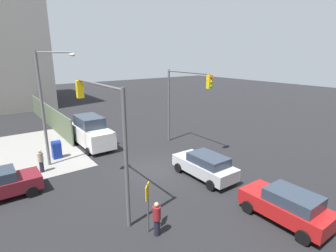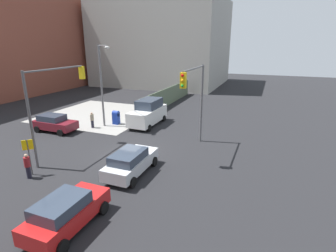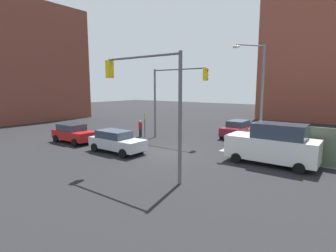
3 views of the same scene
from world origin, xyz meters
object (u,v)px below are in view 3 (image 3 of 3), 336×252
object	(u,v)px
traffic_signal_nw_corner	(174,89)
mailbox_blue	(270,142)
traffic_signal_se_corner	(148,91)
sedan_silver	(116,141)
coupe_red	(73,133)
pedestrian_crossing	(140,128)
pedestrian_waiting	(250,135)
street_lamp_corner	(258,89)
coupe_maroon	(237,129)
van_white_delivery	(273,144)

from	to	relation	value
traffic_signal_nw_corner	mailbox_blue	size ratio (longest dim) A/B	4.55
traffic_signal_se_corner	sedan_silver	distance (m)	7.11
coupe_red	pedestrian_crossing	distance (m)	6.24
traffic_signal_nw_corner	sedan_silver	bearing A→B (deg)	-96.07
sedan_silver	pedestrian_waiting	bearing A→B (deg)	49.52
street_lamp_corner	pedestrian_waiting	bearing A→B (deg)	128.00
street_lamp_corner	coupe_maroon	bearing A→B (deg)	129.84
mailbox_blue	van_white_delivery	size ratio (longest dim) A/B	0.26
coupe_maroon	pedestrian_waiting	world-z (taller)	coupe_maroon
traffic_signal_se_corner	sedan_silver	size ratio (longest dim) A/B	1.45
traffic_signal_nw_corner	coupe_red	xyz separation A→B (m)	(-6.35, -6.26, -3.81)
traffic_signal_nw_corner	coupe_red	world-z (taller)	traffic_signal_nw_corner
pedestrian_crossing	mailbox_blue	bearing A→B (deg)	-31.57
pedestrian_crossing	traffic_signal_se_corner	bearing A→B (deg)	-82.37
pedestrian_crossing	pedestrian_waiting	bearing A→B (deg)	-22.17
traffic_signal_se_corner	pedestrian_waiting	size ratio (longest dim) A/B	4.04
pedestrian_crossing	coupe_red	bearing A→B (deg)	-154.25
van_white_delivery	pedestrian_crossing	xyz separation A→B (m)	(-13.06, 2.00, -0.44)
van_white_delivery	pedestrian_crossing	size ratio (longest dim) A/B	3.32
van_white_delivery	street_lamp_corner	bearing A→B (deg)	121.62
street_lamp_corner	pedestrian_waiting	world-z (taller)	street_lamp_corner
mailbox_blue	van_white_delivery	bearing A→B (deg)	-71.70
coupe_red	sedan_silver	bearing A→B (deg)	-1.32
sedan_silver	coupe_maroon	xyz separation A→B (m)	(4.90, 11.03, -0.00)
van_white_delivery	coupe_maroon	bearing A→B (deg)	125.90
mailbox_blue	pedestrian_crossing	size ratio (longest dim) A/B	0.88
sedan_silver	van_white_delivery	bearing A→B (deg)	19.86
van_white_delivery	pedestrian_crossing	bearing A→B (deg)	171.29
sedan_silver	pedestrian_crossing	size ratio (longest dim) A/B	2.76
street_lamp_corner	coupe_maroon	distance (m)	6.11
coupe_red	traffic_signal_se_corner	bearing A→B (deg)	-13.86
traffic_signal_se_corner	van_white_delivery	distance (m)	8.59
van_white_delivery	pedestrian_waiting	world-z (taller)	van_white_delivery
street_lamp_corner	mailbox_blue	xyz separation A→B (m)	(1.22, -0.51, -3.94)
traffic_signal_se_corner	street_lamp_corner	xyz separation A→B (m)	(2.50, 10.01, 0.08)
coupe_red	pedestrian_waiting	world-z (taller)	coupe_red
pedestrian_waiting	coupe_maroon	bearing A→B (deg)	-128.05
traffic_signal_nw_corner	van_white_delivery	bearing A→B (deg)	-15.80
traffic_signal_nw_corner	pedestrian_crossing	bearing A→B (deg)	-168.75
coupe_red	pedestrian_crossing	size ratio (longest dim) A/B	2.55
mailbox_blue	coupe_red	world-z (taller)	coupe_red
coupe_red	van_white_delivery	size ratio (longest dim) A/B	0.77
traffic_signal_nw_corner	van_white_delivery	world-z (taller)	traffic_signal_nw_corner
coupe_maroon	sedan_silver	bearing A→B (deg)	-113.96
traffic_signal_nw_corner	sedan_silver	world-z (taller)	traffic_signal_nw_corner
traffic_signal_se_corner	coupe_maroon	world-z (taller)	traffic_signal_se_corner
coupe_maroon	pedestrian_crossing	distance (m)	9.41
sedan_silver	coupe_red	world-z (taller)	same
traffic_signal_se_corner	coupe_red	size ratio (longest dim) A/B	1.57
mailbox_blue	pedestrian_waiting	world-z (taller)	pedestrian_waiting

